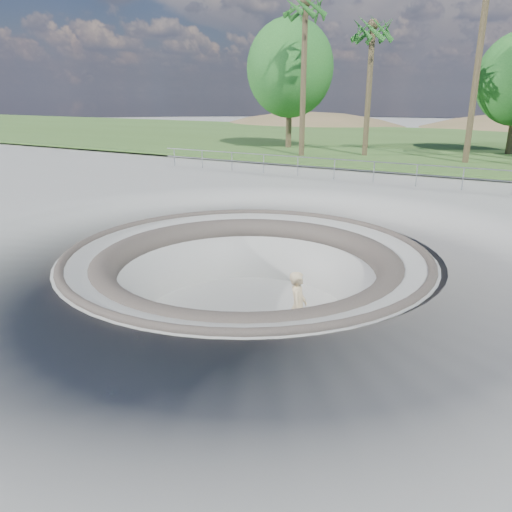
# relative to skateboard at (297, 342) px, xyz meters

# --- Properties ---
(ground) EXTENTS (180.00, 180.00, 0.00)m
(ground) POSITION_rel_skateboard_xyz_m (-2.07, 1.01, 1.83)
(ground) COLOR gray
(ground) RESTS_ON ground
(skate_bowl) EXTENTS (14.00, 14.00, 4.10)m
(skate_bowl) POSITION_rel_skateboard_xyz_m (-2.07, 1.01, 0.00)
(skate_bowl) COLOR gray
(skate_bowl) RESTS_ON ground
(grass_strip) EXTENTS (180.00, 36.00, 0.12)m
(grass_strip) POSITION_rel_skateboard_xyz_m (-2.07, 35.01, 2.05)
(grass_strip) COLOR #3D6026
(grass_strip) RESTS_ON ground
(distant_hills) EXTENTS (103.20, 45.00, 28.60)m
(distant_hills) POSITION_rel_skateboard_xyz_m (1.71, 58.18, -5.19)
(distant_hills) COLOR brown
(distant_hills) RESTS_ON ground
(safety_railing) EXTENTS (25.00, 0.06, 1.03)m
(safety_railing) POSITION_rel_skateboard_xyz_m (-2.07, 13.01, 2.52)
(safety_railing) COLOR gray
(safety_railing) RESTS_ON ground
(skateboard) EXTENTS (0.86, 0.31, 0.09)m
(skateboard) POSITION_rel_skateboard_xyz_m (0.00, 0.00, 0.00)
(skateboard) COLOR olive
(skateboard) RESTS_ON ground
(skater) EXTENTS (0.66, 0.81, 1.91)m
(skater) POSITION_rel_skateboard_xyz_m (0.00, 0.00, 0.97)
(skater) COLOR tan
(skater) RESTS_ON skateboard
(palm_a) EXTENTS (2.60, 2.60, 10.27)m
(palm_a) POSITION_rel_skateboard_xyz_m (-9.29, 20.56, 10.90)
(palm_a) COLOR brown
(palm_a) RESTS_ON ground
(palm_b) EXTENTS (2.60, 2.60, 8.98)m
(palm_b) POSITION_rel_skateboard_xyz_m (-5.62, 22.75, 9.69)
(palm_b) COLOR brown
(palm_b) RESTS_ON ground
(bushy_tree_left) EXTENTS (6.52, 5.93, 9.40)m
(bushy_tree_left) POSITION_rel_skateboard_xyz_m (-12.41, 24.99, 7.84)
(bushy_tree_left) COLOR brown
(bushy_tree_left) RESTS_ON ground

